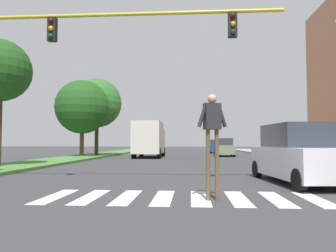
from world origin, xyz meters
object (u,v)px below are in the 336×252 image
at_px(tree_distant, 97,103).
at_px(sedan_midblock, 224,148).
at_px(truck_box_delivery, 149,139).
at_px(tree_far, 82,107).
at_px(traffic_light_gantry, 55,49).
at_px(sedan_distant, 217,147).
at_px(pedestrian_performer, 212,129).
at_px(suv_crossing, 299,155).

distance_m(tree_distant, sedan_midblock, 13.02).
bearing_deg(truck_box_delivery, tree_far, -171.41).
bearing_deg(tree_distant, truck_box_delivery, -17.62).
distance_m(traffic_light_gantry, sedan_distant, 31.74).
bearing_deg(tree_distant, sedan_midblock, 6.98).
distance_m(traffic_light_gantry, truck_box_delivery, 18.37).
xyz_separation_m(traffic_light_gantry, truck_box_delivery, (0.85, 18.14, -2.80)).
xyz_separation_m(pedestrian_performer, sedan_distant, (2.77, 33.17, -0.89)).
xyz_separation_m(tree_far, tree_distant, (0.55, 2.56, 0.66)).
distance_m(pedestrian_performer, sedan_distant, 33.30).
relative_size(tree_far, traffic_light_gantry, 0.61).
bearing_deg(pedestrian_performer, truck_box_delivery, 101.30).
relative_size(pedestrian_performer, sedan_distant, 0.55).
bearing_deg(pedestrian_performer, sedan_midblock, 83.39).
distance_m(tree_far, suv_crossing, 21.33).
height_order(tree_distant, suv_crossing, tree_distant).
bearing_deg(sedan_distant, suv_crossing, -89.37).
distance_m(pedestrian_performer, truck_box_delivery, 21.15).
bearing_deg(sedan_distant, pedestrian_performer, -94.78).
relative_size(pedestrian_performer, sedan_midblock, 0.61).
distance_m(tree_far, traffic_light_gantry, 17.96).
height_order(traffic_light_gantry, sedan_distant, traffic_light_gantry).
distance_m(tree_distant, pedestrian_performer, 24.57).
distance_m(suv_crossing, sedan_distant, 29.79).
relative_size(sedan_distant, truck_box_delivery, 0.73).
xyz_separation_m(tree_far, traffic_light_gantry, (4.99, -17.26, 0.01)).
relative_size(tree_far, truck_box_delivery, 1.07).
bearing_deg(tree_far, pedestrian_performer, -63.31).
bearing_deg(tree_far, traffic_light_gantry, -73.87).
bearing_deg(tree_distant, pedestrian_performer, -67.19).
distance_m(pedestrian_performer, suv_crossing, 4.65).
height_order(tree_distant, traffic_light_gantry, tree_distant).
bearing_deg(pedestrian_performer, traffic_light_gantry, 152.44).
distance_m(tree_distant, traffic_light_gantry, 20.32).
xyz_separation_m(tree_far, truck_box_delivery, (5.84, 0.88, -2.79)).
xyz_separation_m(pedestrian_performer, suv_crossing, (3.10, 3.38, -0.73)).
height_order(traffic_light_gantry, pedestrian_performer, traffic_light_gantry).
distance_m(tree_far, tree_distant, 2.70).
height_order(tree_distant, truck_box_delivery, tree_distant).
relative_size(traffic_light_gantry, suv_crossing, 2.28).
bearing_deg(truck_box_delivery, tree_distant, 162.38).
bearing_deg(sedan_distant, traffic_light_gantry, -104.26).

